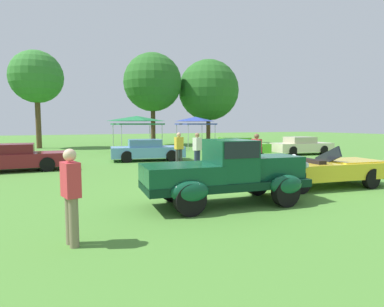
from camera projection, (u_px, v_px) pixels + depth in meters
name	position (u px, v px, depth m)	size (l,w,h in m)	color
ground_plane	(234.00, 198.00, 9.26)	(120.00, 120.00, 0.00)	#4C8433
feature_pickup_truck	(227.00, 172.00, 8.42)	(4.50, 2.14, 1.70)	black
neighbor_convertible	(324.00, 169.00, 10.89)	(4.60, 2.26, 1.40)	yellow
show_car_burgundy	(13.00, 158.00, 14.43)	(4.49, 1.77, 1.22)	maroon
show_car_skyblue	(147.00, 150.00, 18.60)	(4.37, 2.36, 1.22)	#669EDB
show_car_lime	(236.00, 147.00, 21.55)	(4.50, 2.59, 1.22)	#60C62D
show_car_cream	(301.00, 146.00, 22.31)	(4.24, 2.26, 1.22)	beige
spectator_near_truck	(179.00, 148.00, 15.98)	(0.43, 0.29, 1.69)	#383838
spectator_between_cars	(197.00, 149.00, 15.29)	(0.46, 0.38, 1.69)	#283351
spectator_by_row	(256.00, 152.00, 13.99)	(0.39, 0.46, 1.69)	#283351
spectator_far_side	(71.00, 194.00, 5.53)	(0.32, 0.44, 1.69)	#7F7056
canopy_tent_center_field	(137.00, 120.00, 24.19)	(3.30, 3.30, 2.71)	#B7B7BC
canopy_tent_right_field	(195.00, 120.00, 27.02)	(2.70, 2.70, 2.71)	#B7B7BC
treeline_mid_left	(36.00, 77.00, 27.50)	(4.44, 4.44, 8.35)	brown
treeline_center	(153.00, 82.00, 31.50)	(5.67, 5.67, 9.00)	#47331E
treeline_mid_right	(209.00, 90.00, 33.90)	(6.33, 6.33, 8.81)	brown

